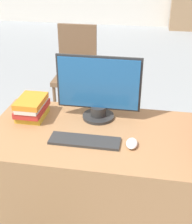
# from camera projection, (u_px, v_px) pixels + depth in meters

# --- Properties ---
(desk) EXTENTS (1.42, 0.74, 0.73)m
(desk) POSITION_uv_depth(u_px,v_px,m) (100.00, 179.00, 2.10)
(desk) COLOR #9E7047
(desk) RESTS_ON ground_plane
(monitor) EXTENTS (0.55, 0.21, 0.43)m
(monitor) POSITION_uv_depth(u_px,v_px,m) (99.00, 89.00, 2.00)
(monitor) COLOR #282828
(monitor) RESTS_ON desk
(keyboard) EXTENTS (0.42, 0.13, 0.02)m
(keyboard) POSITION_uv_depth(u_px,v_px,m) (85.00, 141.00, 1.83)
(keyboard) COLOR #2D2D2D
(keyboard) RESTS_ON desk
(mouse) EXTENTS (0.06, 0.11, 0.04)m
(mouse) POSITION_uv_depth(u_px,v_px,m) (132.00, 143.00, 1.79)
(mouse) COLOR white
(mouse) RESTS_ON desk
(book_stack) EXTENTS (0.17, 0.27, 0.14)m
(book_stack) POSITION_uv_depth(u_px,v_px,m) (32.00, 107.00, 2.07)
(book_stack) COLOR gold
(book_stack) RESTS_ON desk
(far_chair) EXTENTS (0.44, 0.44, 0.98)m
(far_chair) POSITION_uv_depth(u_px,v_px,m) (76.00, 67.00, 3.57)
(far_chair) COLOR brown
(far_chair) RESTS_ON ground_plane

